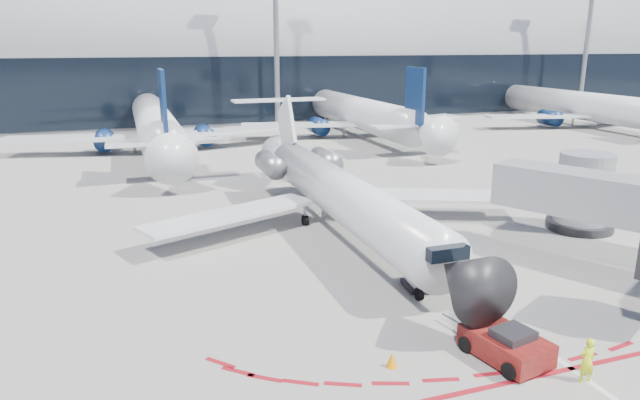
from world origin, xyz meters
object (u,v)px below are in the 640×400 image
object	(u,v)px
ramp_worker	(587,360)
regional_jet	(336,191)
pushback_tug	(506,344)
uld_container	(425,271)

from	to	relation	value
ramp_worker	regional_jet	bearing A→B (deg)	-79.05
pushback_tug	ramp_worker	world-z (taller)	ramp_worker
regional_jet	ramp_worker	bearing A→B (deg)	-83.03
regional_jet	ramp_worker	size ratio (longest dim) A/B	17.96
regional_jet	ramp_worker	distance (m)	18.61
regional_jet	pushback_tug	distance (m)	16.35
ramp_worker	uld_container	distance (m)	8.80
pushback_tug	uld_container	distance (m)	6.53
regional_jet	uld_container	world-z (taller)	regional_jet
uld_container	regional_jet	bearing A→B (deg)	102.21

